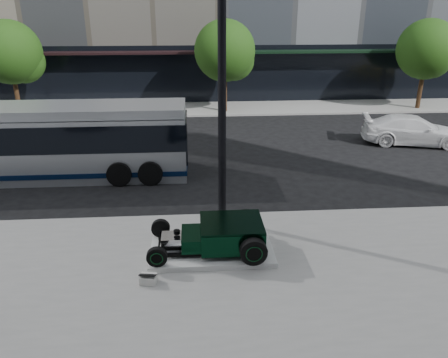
{
  "coord_description": "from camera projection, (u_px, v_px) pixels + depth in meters",
  "views": [
    {
      "loc": [
        -1.06,
        -15.03,
        6.59
      ],
      "look_at": [
        -0.1,
        -1.62,
        1.2
      ],
      "focal_mm": 35.0,
      "sensor_mm": 36.0,
      "label": 1
    }
  ],
  "objects": [
    {
      "name": "sidewalk_far",
      "position": [
        209.0,
        109.0,
        29.38
      ],
      "size": [
        70.0,
        4.0,
        0.12
      ],
      "primitive_type": "cube",
      "color": "gray",
      "rests_on": "ground"
    },
    {
      "name": "street_trees",
      "position": [
        227.0,
        53.0,
        27.22
      ],
      "size": [
        29.8,
        3.8,
        5.7
      ],
      "color": "black",
      "rests_on": "sidewalk_far"
    },
    {
      "name": "display_plinth",
      "position": [
        212.0,
        251.0,
        12.19
      ],
      "size": [
        3.4,
        1.8,
        0.15
      ],
      "primitive_type": "cube",
      "color": "silver",
      "rests_on": "sidewalk_near"
    },
    {
      "name": "ground",
      "position": [
        224.0,
        192.0,
        16.44
      ],
      "size": [
        120.0,
        120.0,
        0.0
      ],
      "primitive_type": "plane",
      "color": "black",
      "rests_on": "ground"
    },
    {
      "name": "hot_rod",
      "position": [
        224.0,
        234.0,
        12.02
      ],
      "size": [
        3.22,
        2.0,
        0.81
      ],
      "color": "black",
      "rests_on": "display_plinth"
    },
    {
      "name": "info_plaque",
      "position": [
        148.0,
        279.0,
        10.86
      ],
      "size": [
        0.44,
        0.36,
        0.31
      ],
      "color": "silver",
      "rests_on": "sidewalk_near"
    },
    {
      "name": "lamppost",
      "position": [
        222.0,
        107.0,
        12.66
      ],
      "size": [
        0.44,
        0.44,
        7.99
      ],
      "color": "black",
      "rests_on": "sidewalk_near"
    },
    {
      "name": "transit_bus",
      "position": [
        36.0,
        141.0,
        17.49
      ],
      "size": [
        12.12,
        2.88,
        2.92
      ],
      "color": "#A1A5AA",
      "rests_on": "ground"
    },
    {
      "name": "white_sedan",
      "position": [
        413.0,
        130.0,
        21.93
      ],
      "size": [
        5.25,
        3.09,
        1.43
      ],
      "primitive_type": "imported",
      "rotation": [
        0.0,
        0.0,
        1.34
      ],
      "color": "white",
      "rests_on": "ground"
    }
  ]
}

